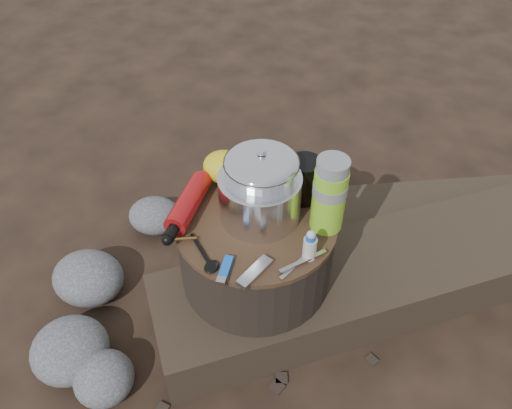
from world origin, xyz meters
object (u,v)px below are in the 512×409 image
at_px(camping_pot, 261,182).
at_px(fuel_bottle, 188,203).
at_px(thermos, 329,195).
at_px(travel_mug, 304,180).
at_px(log_main, 459,255).
at_px(stump, 256,267).

height_order(camping_pot, fuel_bottle, camping_pot).
xyz_separation_m(thermos, travel_mug, (-0.09, 0.08, -0.05)).
bearing_deg(travel_mug, log_main, 28.46).
relative_size(log_main, travel_mug, 15.82).
distance_m(log_main, travel_mug, 0.70).
bearing_deg(thermos, log_main, 40.84).
distance_m(stump, travel_mug, 0.32).
xyz_separation_m(log_main, camping_pot, (-0.60, -0.36, 0.43)).
bearing_deg(log_main, fuel_bottle, -100.46).
height_order(stump, fuel_bottle, fuel_bottle).
xyz_separation_m(log_main, fuel_bottle, (-0.78, -0.45, 0.36)).
distance_m(log_main, fuel_bottle, 0.97).
bearing_deg(fuel_bottle, thermos, 8.91).
distance_m(log_main, camping_pot, 0.82).
relative_size(fuel_bottle, thermos, 1.17).
bearing_deg(log_main, thermos, -89.42).
relative_size(log_main, camping_pot, 10.54).
bearing_deg(camping_pot, thermos, 2.03).
bearing_deg(log_main, stump, -95.74).
bearing_deg(log_main, camping_pot, -99.22).
height_order(stump, travel_mug, travel_mug).
bearing_deg(fuel_bottle, log_main, 24.40).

